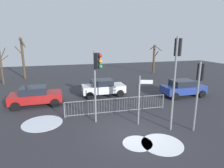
{
  "coord_description": "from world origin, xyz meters",
  "views": [
    {
      "loc": [
        -3.59,
        -8.66,
        4.94
      ],
      "look_at": [
        -0.37,
        2.9,
        2.09
      ],
      "focal_mm": 29.79,
      "sensor_mm": 36.0,
      "label": 1
    }
  ],
  "objects_px": {
    "direction_sign_post": "(140,98)",
    "car_white_far": "(103,87)",
    "traffic_light_mid_right": "(177,63)",
    "bare_tree_centre": "(1,66)",
    "traffic_light_foreground_left": "(97,71)",
    "traffic_light_mid_left": "(200,81)",
    "bare_tree_left": "(23,58)",
    "car_red_near": "(36,96)",
    "bare_tree_right": "(154,58)",
    "car_blue_mid": "(183,88)"
  },
  "relations": [
    {
      "from": "direction_sign_post",
      "to": "car_white_far",
      "type": "height_order",
      "value": "direction_sign_post"
    },
    {
      "from": "traffic_light_mid_right",
      "to": "bare_tree_centre",
      "type": "xyz_separation_m",
      "value": [
        -12.25,
        14.68,
        -1.67
      ]
    },
    {
      "from": "traffic_light_foreground_left",
      "to": "direction_sign_post",
      "type": "bearing_deg",
      "value": 112.9
    },
    {
      "from": "traffic_light_mid_right",
      "to": "direction_sign_post",
      "type": "distance_m",
      "value": 2.77
    },
    {
      "from": "traffic_light_mid_left",
      "to": "bare_tree_left",
      "type": "distance_m",
      "value": 21.53
    },
    {
      "from": "traffic_light_foreground_left",
      "to": "traffic_light_mid_left",
      "type": "bearing_deg",
      "value": 109.85
    },
    {
      "from": "traffic_light_foreground_left",
      "to": "bare_tree_left",
      "type": "distance_m",
      "value": 17.03
    },
    {
      "from": "traffic_light_mid_left",
      "to": "car_red_near",
      "type": "height_order",
      "value": "traffic_light_mid_left"
    },
    {
      "from": "traffic_light_foreground_left",
      "to": "bare_tree_right",
      "type": "xyz_separation_m",
      "value": [
        11.56,
        14.74,
        -0.94
      ]
    },
    {
      "from": "traffic_light_foreground_left",
      "to": "bare_tree_left",
      "type": "height_order",
      "value": "bare_tree_left"
    },
    {
      "from": "traffic_light_mid_right",
      "to": "traffic_light_foreground_left",
      "type": "distance_m",
      "value": 4.38
    },
    {
      "from": "bare_tree_left",
      "to": "bare_tree_right",
      "type": "distance_m",
      "value": 18.18
    },
    {
      "from": "traffic_light_mid_left",
      "to": "traffic_light_foreground_left",
      "type": "bearing_deg",
      "value": -145.86
    },
    {
      "from": "bare_tree_centre",
      "to": "bare_tree_right",
      "type": "xyz_separation_m",
      "value": [
        19.94,
        2.03,
        0.16
      ]
    },
    {
      "from": "bare_tree_left",
      "to": "traffic_light_mid_left",
      "type": "bearing_deg",
      "value": -57.19
    },
    {
      "from": "traffic_light_foreground_left",
      "to": "car_white_far",
      "type": "distance_m",
      "value": 6.21
    },
    {
      "from": "car_white_far",
      "to": "bare_tree_left",
      "type": "bearing_deg",
      "value": 130.02
    },
    {
      "from": "direction_sign_post",
      "to": "car_red_near",
      "type": "distance_m",
      "value": 8.28
    },
    {
      "from": "traffic_light_mid_right",
      "to": "bare_tree_right",
      "type": "relative_size",
      "value": 1.2
    },
    {
      "from": "bare_tree_centre",
      "to": "bare_tree_right",
      "type": "relative_size",
      "value": 0.96
    },
    {
      "from": "traffic_light_foreground_left",
      "to": "bare_tree_right",
      "type": "distance_m",
      "value": 18.75
    },
    {
      "from": "direction_sign_post",
      "to": "car_white_far",
      "type": "distance_m",
      "value": 6.56
    },
    {
      "from": "car_blue_mid",
      "to": "bare_tree_centre",
      "type": "bearing_deg",
      "value": 150.92
    },
    {
      "from": "traffic_light_mid_left",
      "to": "direction_sign_post",
      "type": "xyz_separation_m",
      "value": [
        -2.74,
        1.44,
        -1.15
      ]
    },
    {
      "from": "car_red_near",
      "to": "bare_tree_right",
      "type": "height_order",
      "value": "bare_tree_right"
    },
    {
      "from": "bare_tree_left",
      "to": "bare_tree_centre",
      "type": "distance_m",
      "value": 3.56
    },
    {
      "from": "traffic_light_foreground_left",
      "to": "car_blue_mid",
      "type": "xyz_separation_m",
      "value": [
        8.45,
        3.37,
        -2.41
      ]
    },
    {
      "from": "direction_sign_post",
      "to": "bare_tree_right",
      "type": "distance_m",
      "value": 18.21
    },
    {
      "from": "car_red_near",
      "to": "car_white_far",
      "type": "bearing_deg",
      "value": 10.67
    },
    {
      "from": "bare_tree_right",
      "to": "traffic_light_foreground_left",
      "type": "bearing_deg",
      "value": -128.12
    },
    {
      "from": "direction_sign_post",
      "to": "bare_tree_centre",
      "type": "distance_m",
      "value": 17.36
    },
    {
      "from": "car_blue_mid",
      "to": "bare_tree_right",
      "type": "distance_m",
      "value": 11.88
    },
    {
      "from": "car_red_near",
      "to": "car_blue_mid",
      "type": "xyz_separation_m",
      "value": [
        12.43,
        -0.95,
        0.0
      ]
    },
    {
      "from": "traffic_light_mid_left",
      "to": "car_blue_mid",
      "type": "bearing_deg",
      "value": 119.06
    },
    {
      "from": "traffic_light_foreground_left",
      "to": "bare_tree_right",
      "type": "height_order",
      "value": "traffic_light_foreground_left"
    },
    {
      "from": "bare_tree_centre",
      "to": "traffic_light_mid_right",
      "type": "bearing_deg",
      "value": -50.17
    },
    {
      "from": "car_white_far",
      "to": "bare_tree_left",
      "type": "relative_size",
      "value": 0.72
    },
    {
      "from": "traffic_light_mid_left",
      "to": "bare_tree_left",
      "type": "height_order",
      "value": "bare_tree_left"
    },
    {
      "from": "direction_sign_post",
      "to": "car_white_far",
      "type": "xyz_separation_m",
      "value": [
        -0.74,
        6.45,
        -0.9
      ]
    },
    {
      "from": "car_red_near",
      "to": "traffic_light_mid_left",
      "type": "bearing_deg",
      "value": -37.78
    },
    {
      "from": "car_red_near",
      "to": "direction_sign_post",
      "type": "bearing_deg",
      "value": -41.09
    },
    {
      "from": "car_white_far",
      "to": "bare_tree_centre",
      "type": "height_order",
      "value": "bare_tree_centre"
    },
    {
      "from": "bare_tree_right",
      "to": "traffic_light_mid_right",
      "type": "bearing_deg",
      "value": -114.71
    },
    {
      "from": "traffic_light_foreground_left",
      "to": "car_white_far",
      "type": "xyz_separation_m",
      "value": [
        1.6,
        5.5,
        -2.41
      ]
    },
    {
      "from": "traffic_light_mid_left",
      "to": "car_blue_mid",
      "type": "distance_m",
      "value": 6.98
    },
    {
      "from": "traffic_light_foreground_left",
      "to": "bare_tree_right",
      "type": "relative_size",
      "value": 1.01
    },
    {
      "from": "car_white_far",
      "to": "bare_tree_centre",
      "type": "bearing_deg",
      "value": 145.46
    },
    {
      "from": "traffic_light_mid_right",
      "to": "traffic_light_foreground_left",
      "type": "bearing_deg",
      "value": -154.78
    },
    {
      "from": "car_white_far",
      "to": "car_blue_mid",
      "type": "height_order",
      "value": "same"
    },
    {
      "from": "bare_tree_right",
      "to": "car_white_far",
      "type": "bearing_deg",
      "value": -137.16
    }
  ]
}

